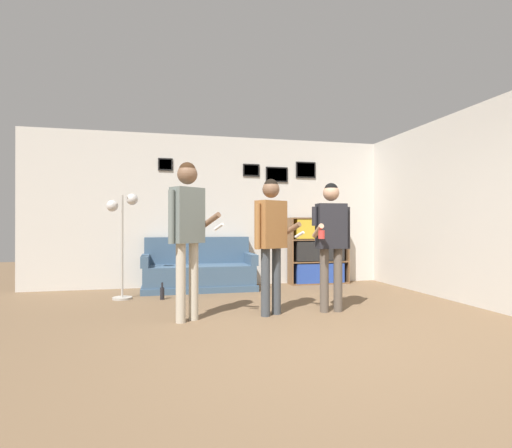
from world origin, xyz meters
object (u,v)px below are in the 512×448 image
object	(u,v)px
bookshelf	(318,251)
person_player_foreground_center	(271,232)
person_player_foreground_left	(187,222)
bottle_on_floor	(162,293)
floor_lamp	(122,224)
person_watcher_holding_cup	(331,233)
couch	(199,272)

from	to	relation	value
bookshelf	person_player_foreground_center	xyz separation A→B (m)	(-1.54, -2.32, 0.40)
bookshelf	person_player_foreground_center	bearing A→B (deg)	-123.60
person_player_foreground_left	bottle_on_floor	world-z (taller)	person_player_foreground_left
bookshelf	person_player_foreground_center	distance (m)	2.82
floor_lamp	person_player_foreground_center	size ratio (longest dim) A/B	0.94
floor_lamp	person_watcher_holding_cup	xyz separation A→B (m)	(2.65, -1.49, -0.12)
person_watcher_holding_cup	person_player_foreground_left	bearing A→B (deg)	-177.05
person_player_foreground_center	person_player_foreground_left	bearing A→B (deg)	-175.26
couch	person_player_foreground_left	world-z (taller)	person_player_foreground_left
couch	bottle_on_floor	size ratio (longest dim) A/B	7.49
person_player_foreground_center	bottle_on_floor	world-z (taller)	person_player_foreground_center
bookshelf	couch	bearing A→B (deg)	-174.97
couch	bookshelf	world-z (taller)	bookshelf
bookshelf	bottle_on_floor	size ratio (longest dim) A/B	4.92
person_watcher_holding_cup	bottle_on_floor	world-z (taller)	person_watcher_holding_cup
couch	floor_lamp	bearing A→B (deg)	-152.12
couch	bookshelf	distance (m)	2.26
couch	person_watcher_holding_cup	size ratio (longest dim) A/B	1.16
person_player_foreground_left	person_watcher_holding_cup	world-z (taller)	person_player_foreground_left
person_player_foreground_left	person_watcher_holding_cup	bearing A→B (deg)	2.95
bookshelf	bottle_on_floor	distance (m)	3.04
floor_lamp	bottle_on_floor	size ratio (longest dim) A/B	6.23
person_player_foreground_left	person_player_foreground_center	xyz separation A→B (m)	(1.01, 0.08, -0.12)
person_player_foreground_center	bottle_on_floor	xyz separation A→B (m)	(-1.29, 1.34, -0.91)
person_player_foreground_left	bottle_on_floor	size ratio (longest dim) A/B	7.22
floor_lamp	person_watcher_holding_cup	world-z (taller)	person_watcher_holding_cup
person_player_foreground_center	bookshelf	bearing A→B (deg)	56.40
person_player_foreground_left	bookshelf	bearing A→B (deg)	43.35
bookshelf	person_watcher_holding_cup	size ratio (longest dim) A/B	0.76
couch	person_player_foreground_center	size ratio (longest dim) A/B	1.13
person_player_foreground_left	couch	bearing A→B (deg)	81.80
bookshelf	floor_lamp	xyz separation A→B (m)	(-3.41, -0.82, 0.50)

